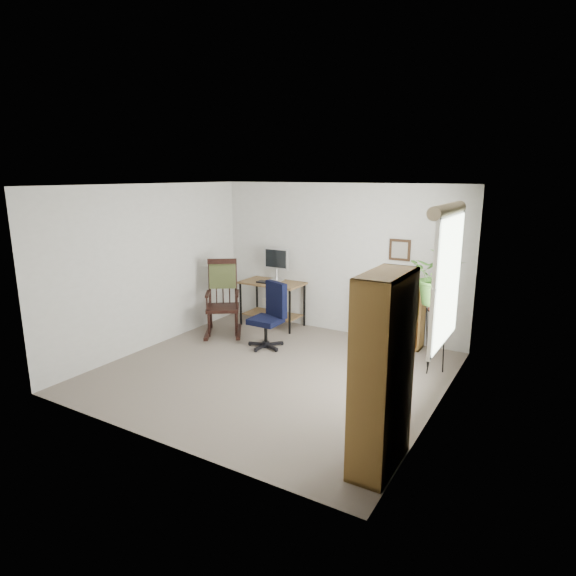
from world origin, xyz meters
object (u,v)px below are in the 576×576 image
Objects in this scene: tall_bookshelf at (382,373)px; office_chair at (266,315)px; low_bookshelf at (393,314)px; rocking_chair at (222,298)px; desk at (272,304)px.

office_chair is at bearing 141.29° from tall_bookshelf.
low_bookshelf is 0.54× the size of tall_bookshelf.
rocking_chair is (-0.91, 0.14, 0.12)m from office_chair.
tall_bookshelf reaches higher than rocking_chair.
desk is 1.06× the size of office_chair.
desk is 0.60× the size of tall_bookshelf.
low_bookshelf is (2.08, 0.12, 0.10)m from desk.
rocking_chair is (-0.42, -0.83, 0.23)m from desk.
office_chair is 1.92m from low_bookshelf.
office_chair is 0.81× the size of rocking_chair.
rocking_chair reaches higher than desk.
desk is 2.08m from low_bookshelf.
desk is at bearing 138.18° from office_chair.
rocking_chair is 4.04m from tall_bookshelf.
rocking_chair is 2.67m from low_bookshelf.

